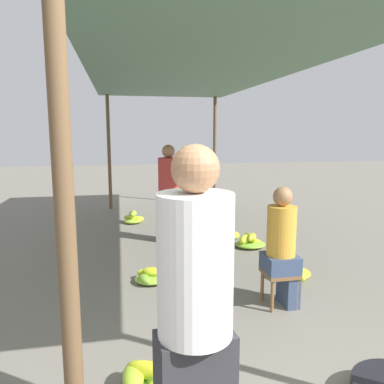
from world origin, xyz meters
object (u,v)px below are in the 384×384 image
Objects in this scene: stool at (280,278)px; shopper_walking_mid at (169,192)px; vendor_foreground at (195,316)px; vendor_seated at (282,245)px; banana_pile_left_2 at (134,218)px; banana_pile_right_2 at (250,242)px; banana_pile_right_3 at (225,234)px; banana_pile_right_1 at (290,272)px; banana_pile_right_0 at (217,216)px; banana_pile_left_1 at (153,277)px; crate_near at (196,252)px; banana_pile_left_0 at (149,380)px.

stool is 2.75m from shopper_walking_mid.
vendor_seated is (1.30, 1.80, -0.26)m from vendor_foreground.
banana_pile_left_2 is 0.94× the size of banana_pile_right_2.
banana_pile_right_3 is (1.42, 4.33, -0.85)m from vendor_foreground.
banana_pile_right_2 is 0.30× the size of shopper_walking_mid.
shopper_walking_mid is (-1.30, 1.86, 0.77)m from banana_pile_right_1.
banana_pile_left_2 is 1.70m from banana_pile_right_0.
stool is 0.78× the size of banana_pile_right_2.
banana_pile_right_0 reaches higher than banana_pile_left_1.
banana_pile_right_0 is 1.28m from banana_pile_right_3.
banana_pile_right_0 is at bearing 67.62° from crate_near.
vendor_foreground is at bearing -90.36° from banana_pile_left_1.
banana_pile_right_3 is at bearing 49.69° from banana_pile_left_1.
banana_pile_right_3 is (1.50, -1.46, -0.01)m from banana_pile_left_2.
banana_pile_right_3 is at bearing 115.04° from banana_pile_right_2.
banana_pile_left_2 reaches higher than banana_pile_right_3.
vendor_seated is 2.74× the size of banana_pile_left_1.
banana_pile_right_0 is at bearing 69.84° from banana_pile_left_0.
banana_pile_left_2 is at bearing 110.48° from shopper_walking_mid.
banana_pile_left_2 reaches higher than banana_pile_right_1.
vendor_seated reaches higher than banana_pile_right_2.
vendor_foreground is 3.65× the size of banana_pile_right_2.
vendor_foreground is 3.36× the size of banana_pile_right_0.
vendor_foreground is at bearing -75.29° from banana_pile_left_0.
banana_pile_right_1 is 1.06× the size of crate_near.
banana_pile_right_0 is 0.99× the size of crate_near.
banana_pile_left_1 is at bearing -104.36° from shopper_walking_mid.
banana_pile_left_2 is at bearing 109.09° from vendor_seated.
banana_pile_left_0 is at bearing -143.26° from stool.
vendor_foreground is 4.21m from banana_pile_right_2.
banana_pile_left_0 is 1.98m from banana_pile_left_1.
banana_pile_right_1 is 1.17× the size of banana_pile_right_2.
banana_pile_right_3 reaches higher than banana_pile_left_1.
banana_pile_right_3 reaches higher than banana_pile_left_0.
vendor_seated is 1.03m from banana_pile_right_1.
stool is at bearing -34.80° from banana_pile_left_1.
banana_pile_left_0 is 0.32× the size of shopper_walking_mid.
banana_pile_left_1 is 3.32m from banana_pile_right_0.
vendor_seated reaches higher than banana_pile_left_2.
banana_pile_left_0 is (-1.48, -1.09, -0.56)m from vendor_seated.
banana_pile_right_0 is at bearing 92.71° from banana_pile_right_1.
banana_pile_left_1 is 0.88× the size of banana_pile_right_0.
stool is 0.70× the size of crate_near.
vendor_foreground is 3.31× the size of crate_near.
vendor_seated is 2.60m from banana_pile_right_3.
vendor_foreground reaches higher than crate_near.
vendor_seated is at bearing -71.68° from shopper_walking_mid.
banana_pile_right_3 is 1.12m from crate_near.
banana_pile_right_2 is at bearing -64.96° from banana_pile_right_3.
banana_pile_right_2 is at bearing 79.39° from vendor_seated.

